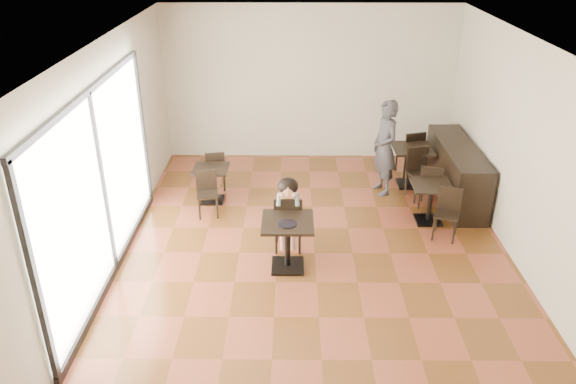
{
  "coord_description": "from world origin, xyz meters",
  "views": [
    {
      "loc": [
        -0.35,
        -7.4,
        4.66
      ],
      "look_at": [
        -0.42,
        0.11,
        1.0
      ],
      "focal_mm": 35.0,
      "sensor_mm": 36.0,
      "label": 1
    }
  ],
  "objects_px": {
    "chair_left_b": "(207,195)",
    "chair_back_b": "(421,175)",
    "chair_left_a": "(215,169)",
    "cafe_table_back": "(411,167)",
    "child_table": "(288,244)",
    "cafe_table_left": "(212,184)",
    "cafe_table_mid": "(430,203)",
    "chair_mid_a": "(431,185)",
    "child_chair": "(288,221)",
    "chair_back_a": "(410,152)",
    "adult_patron": "(385,148)",
    "child": "(288,214)",
    "chair_mid_b": "(447,215)"
  },
  "relations": [
    {
      "from": "cafe_table_left",
      "to": "chair_back_a",
      "type": "height_order",
      "value": "chair_back_a"
    },
    {
      "from": "chair_left_b",
      "to": "chair_back_b",
      "type": "height_order",
      "value": "chair_back_b"
    },
    {
      "from": "cafe_table_back",
      "to": "chair_back_a",
      "type": "xyz_separation_m",
      "value": [
        0.06,
        0.55,
        0.08
      ]
    },
    {
      "from": "chair_mid_a",
      "to": "chair_left_b",
      "type": "bearing_deg",
      "value": 26.35
    },
    {
      "from": "chair_back_a",
      "to": "chair_back_b",
      "type": "xyz_separation_m",
      "value": [
        0.0,
        -1.1,
        0.0
      ]
    },
    {
      "from": "child_chair",
      "to": "cafe_table_mid",
      "type": "bearing_deg",
      "value": -159.62
    },
    {
      "from": "child_table",
      "to": "chair_back_a",
      "type": "height_order",
      "value": "chair_back_a"
    },
    {
      "from": "cafe_table_mid",
      "to": "chair_back_b",
      "type": "relative_size",
      "value": 0.74
    },
    {
      "from": "child_table",
      "to": "cafe_table_left",
      "type": "xyz_separation_m",
      "value": [
        -1.4,
        2.18,
        -0.06
      ]
    },
    {
      "from": "cafe_table_back",
      "to": "child",
      "type": "bearing_deg",
      "value": -135.08
    },
    {
      "from": "child_chair",
      "to": "cafe_table_mid",
      "type": "xyz_separation_m",
      "value": [
        2.39,
        0.89,
        -0.13
      ]
    },
    {
      "from": "cafe_table_mid",
      "to": "cafe_table_left",
      "type": "height_order",
      "value": "cafe_table_mid"
    },
    {
      "from": "cafe_table_back",
      "to": "chair_left_a",
      "type": "relative_size",
      "value": 0.98
    },
    {
      "from": "chair_mid_a",
      "to": "chair_back_b",
      "type": "xyz_separation_m",
      "value": [
        -0.12,
        0.35,
        0.05
      ]
    },
    {
      "from": "chair_back_b",
      "to": "cafe_table_back",
      "type": "bearing_deg",
      "value": 79.47
    },
    {
      "from": "child_chair",
      "to": "cafe_table_back",
      "type": "height_order",
      "value": "child_chair"
    },
    {
      "from": "cafe_table_left",
      "to": "chair_left_a",
      "type": "distance_m",
      "value": 0.55
    },
    {
      "from": "child_table",
      "to": "chair_left_b",
      "type": "relative_size",
      "value": 0.99
    },
    {
      "from": "child_table",
      "to": "chair_back_b",
      "type": "xyz_separation_m",
      "value": [
        2.41,
        2.34,
        0.08
      ]
    },
    {
      "from": "chair_mid_b",
      "to": "chair_left_b",
      "type": "bearing_deg",
      "value": -169.56
    },
    {
      "from": "child",
      "to": "chair_back_b",
      "type": "distance_m",
      "value": 3.01
    },
    {
      "from": "child_chair",
      "to": "child_table",
      "type": "bearing_deg",
      "value": 90.0
    },
    {
      "from": "cafe_table_mid",
      "to": "cafe_table_left",
      "type": "relative_size",
      "value": 1.05
    },
    {
      "from": "child_chair",
      "to": "chair_back_a",
      "type": "bearing_deg",
      "value": -129.82
    },
    {
      "from": "child_table",
      "to": "cafe_table_left",
      "type": "distance_m",
      "value": 2.59
    },
    {
      "from": "child_chair",
      "to": "cafe_table_left",
      "type": "bearing_deg",
      "value": -49.36
    },
    {
      "from": "chair_mid_a",
      "to": "chair_back_a",
      "type": "xyz_separation_m",
      "value": [
        -0.12,
        1.45,
        0.05
      ]
    },
    {
      "from": "chair_back_a",
      "to": "cafe_table_back",
      "type": "bearing_deg",
      "value": 66.45
    },
    {
      "from": "chair_back_a",
      "to": "child",
      "type": "bearing_deg",
      "value": 33.14
    },
    {
      "from": "chair_mid_a",
      "to": "chair_left_a",
      "type": "height_order",
      "value": "chair_mid_a"
    },
    {
      "from": "child_chair",
      "to": "cafe_table_left",
      "type": "height_order",
      "value": "child_chair"
    },
    {
      "from": "child_chair",
      "to": "cafe_table_mid",
      "type": "height_order",
      "value": "child_chair"
    },
    {
      "from": "child",
      "to": "cafe_table_back",
      "type": "xyz_separation_m",
      "value": [
        2.35,
        2.34,
        -0.2
      ]
    },
    {
      "from": "child",
      "to": "chair_left_b",
      "type": "bearing_deg",
      "value": 142.34
    },
    {
      "from": "chair_left_b",
      "to": "chair_back_b",
      "type": "xyz_separation_m",
      "value": [
        3.81,
        0.71,
        0.07
      ]
    },
    {
      "from": "adult_patron",
      "to": "cafe_table_mid",
      "type": "height_order",
      "value": "adult_patron"
    },
    {
      "from": "cafe_table_back",
      "to": "chair_back_b",
      "type": "height_order",
      "value": "chair_back_b"
    },
    {
      "from": "child_chair",
      "to": "child",
      "type": "distance_m",
      "value": 0.12
    },
    {
      "from": "chair_left_a",
      "to": "chair_back_b",
      "type": "bearing_deg",
      "value": 164.43
    },
    {
      "from": "cafe_table_left",
      "to": "child_chair",
      "type": "bearing_deg",
      "value": -49.36
    },
    {
      "from": "cafe_table_back",
      "to": "chair_left_b",
      "type": "xyz_separation_m",
      "value": [
        -3.75,
        -1.26,
        0.01
      ]
    },
    {
      "from": "adult_patron",
      "to": "cafe_table_back",
      "type": "relative_size",
      "value": 2.29
    },
    {
      "from": "adult_patron",
      "to": "cafe_table_mid",
      "type": "relative_size",
      "value": 2.58
    },
    {
      "from": "child_table",
      "to": "cafe_table_left",
      "type": "height_order",
      "value": "child_table"
    },
    {
      "from": "chair_left_a",
      "to": "chair_back_b",
      "type": "height_order",
      "value": "chair_back_b"
    },
    {
      "from": "child",
      "to": "cafe_table_left",
      "type": "xyz_separation_m",
      "value": [
        -1.4,
        1.63,
        -0.26
      ]
    },
    {
      "from": "cafe_table_mid",
      "to": "chair_left_a",
      "type": "relative_size",
      "value": 0.88
    },
    {
      "from": "adult_patron",
      "to": "cafe_table_left",
      "type": "height_order",
      "value": "adult_patron"
    },
    {
      "from": "adult_patron",
      "to": "cafe_table_left",
      "type": "relative_size",
      "value": 2.71
    },
    {
      "from": "chair_mid_b",
      "to": "chair_left_b",
      "type": "distance_m",
      "value": 4.0
    }
  ]
}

